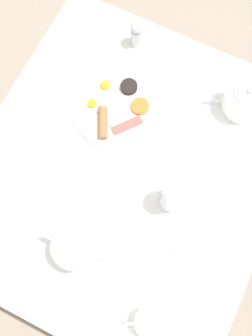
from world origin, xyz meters
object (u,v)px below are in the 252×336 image
salt_grinder (137,32)px  napkin_folded (204,250)px  water_glass_tall (174,196)px  fork_by_plate (57,164)px  teacup_with_saucer_left (148,322)px  breakfast_plate (115,106)px  teapot_near (76,247)px  teapot_far (244,99)px

salt_grinder → napkin_folded: (0.47, -0.53, -0.05)m
water_glass_tall → fork_by_plate: 0.37m
teacup_with_saucer_left → water_glass_tall: size_ratio=1.11×
breakfast_plate → napkin_folded: size_ratio=1.49×
napkin_folded → fork_by_plate: size_ratio=1.16×
breakfast_plate → fork_by_plate: (-0.07, -0.25, -0.01)m
teacup_with_saucer_left → napkin_folded: (0.06, 0.25, -0.02)m
teapot_near → teapot_far: bearing=61.0°
salt_grinder → fork_by_plate: 0.49m
teapot_near → water_glass_tall: (0.18, 0.25, 0.02)m
breakfast_plate → salt_grinder: 0.25m
teapot_near → teapot_far: (0.25, 0.62, 0.00)m
water_glass_tall → napkin_folded: size_ratio=0.70×
teapot_far → teapot_near: bearing=-130.2°
breakfast_plate → teapot_near: bearing=-77.1°
teapot_near → teapot_far: size_ratio=1.03×
teapot_near → salt_grinder: teapot_near is taller
breakfast_plate → teapot_near: teapot_near is taller
teapot_near → breakfast_plate: bearing=96.0°
teapot_far → napkin_folded: teapot_far is taller
breakfast_plate → napkin_folded: 0.51m
teapot_far → water_glass_tall: bearing=-118.5°
teapot_near → fork_by_plate: teapot_near is taller
breakfast_plate → teapot_near: 0.46m
breakfast_plate → fork_by_plate: breakfast_plate is taller
water_glass_tall → breakfast_plate: bearing=145.5°
teapot_near → fork_by_plate: bearing=125.2°
teapot_far → breakfast_plate: bearing=-171.0°
water_glass_tall → salt_grinder: 0.55m
water_glass_tall → napkin_folded: bearing=-32.3°
teapot_near → salt_grinder: size_ratio=1.99×
water_glass_tall → salt_grinder: bearing=126.7°
teacup_with_saucer_left → teapot_far: bearing=90.8°
breakfast_plate → teapot_far: (0.35, 0.18, 0.04)m
teacup_with_saucer_left → salt_grinder: bearing=117.7°
teapot_near → fork_by_plate: 0.27m
fork_by_plate → water_glass_tall: bearing=8.1°
breakfast_plate → teacup_with_saucer_left: size_ratio=1.92×
breakfast_plate → teapot_far: teapot_far is taller
teapot_far → fork_by_plate: 0.61m
teapot_near → teacup_with_saucer_left: size_ratio=1.42×
breakfast_plate → teacup_with_saucer_left: bearing=-55.6°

